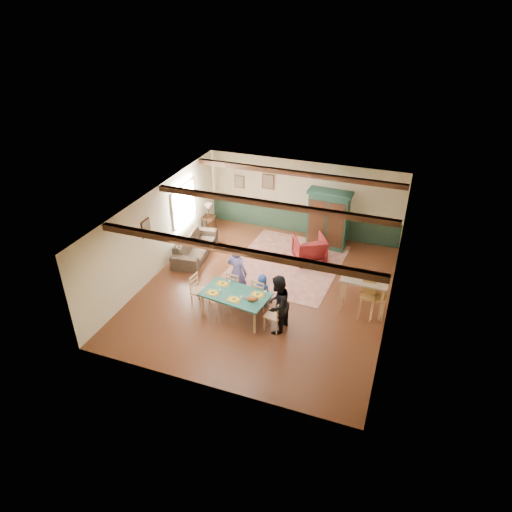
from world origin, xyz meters
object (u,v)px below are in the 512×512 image
(dining_table, at_px, (236,305))
(end_table, at_px, (209,224))
(dining_chair_end_left, at_px, (200,291))
(table_lamp, at_px, (208,210))
(dining_chair_end_right, at_px, (274,314))
(person_woman, at_px, (277,305))
(person_man, at_px, (237,272))
(sofa, at_px, (195,246))
(person_child, at_px, (262,290))
(armchair, at_px, (309,249))
(bar_stool_left, at_px, (367,301))
(armoire, at_px, (328,220))
(dining_chair_far_right, at_px, (261,293))
(dining_chair_far_left, at_px, (236,285))
(counter_table, at_px, (363,294))
(bar_stool_right, at_px, (379,302))
(cat, at_px, (251,299))

(dining_table, bearing_deg, end_table, 123.13)
(dining_chair_end_left, xyz_separation_m, table_lamp, (-1.74, 4.24, 0.35))
(dining_chair_end_right, relative_size, person_woman, 0.58)
(dining_chair_end_right, height_order, person_woman, person_woman)
(person_man, bearing_deg, sofa, -30.65)
(person_child, relative_size, sofa, 0.43)
(armchair, distance_m, bar_stool_left, 3.22)
(armoire, bearing_deg, person_child, -100.22)
(dining_chair_far_right, bearing_deg, dining_chair_far_left, -0.00)
(sofa, xyz_separation_m, counter_table, (5.70, -1.14, 0.18))
(armoire, bearing_deg, bar_stool_right, -54.52)
(person_woman, relative_size, person_child, 1.64)
(dining_chair_far_left, xyz_separation_m, table_lamp, (-2.57, 3.63, 0.35))
(bar_stool_right, bearing_deg, dining_table, -165.53)
(dining_table, height_order, end_table, dining_table)
(cat, bearing_deg, person_woman, 8.13)
(person_child, relative_size, bar_stool_left, 0.90)
(person_woman, distance_m, sofa, 4.71)
(dining_chair_far_left, bearing_deg, dining_table, 119.05)
(dining_chair_end_right, bearing_deg, table_lamp, -131.00)
(armoire, bearing_deg, end_table, -172.79)
(dining_chair_far_right, height_order, person_man, person_man)
(person_woman, distance_m, bar_stool_left, 2.48)
(dining_chair_far_left, bearing_deg, armchair, -109.70)
(dining_chair_end_left, bearing_deg, dining_chair_far_left, -46.17)
(cat, relative_size, bar_stool_right, 0.35)
(person_man, height_order, armchair, person_man)
(person_woman, bearing_deg, end_table, -130.39)
(sofa, distance_m, bar_stool_left, 6.03)
(person_child, distance_m, bar_stool_left, 2.84)
(armchair, bearing_deg, dining_chair_far_left, 32.73)
(table_lamp, height_order, bar_stool_right, table_lamp)
(dining_chair_far_left, distance_m, person_woman, 1.81)
(dining_table, distance_m, person_woman, 1.31)
(dining_chair_end_left, xyz_separation_m, person_woman, (2.35, -0.32, 0.35))
(sofa, relative_size, counter_table, 1.85)
(dining_table, distance_m, person_child, 0.89)
(dining_chair_end_right, relative_size, sofa, 0.41)
(person_man, xyz_separation_m, end_table, (-2.58, 3.55, -0.57))
(cat, relative_size, sofa, 0.16)
(armchair, xyz_separation_m, sofa, (-3.68, -0.91, -0.11))
(person_woman, relative_size, counter_table, 1.31)
(person_woman, bearing_deg, dining_chair_far_left, -113.57)
(dining_chair_far_right, bearing_deg, sofa, -25.32)
(table_lamp, bearing_deg, person_man, -54.03)
(dining_chair_end_left, bearing_deg, person_woman, -90.00)
(person_woman, xyz_separation_m, person_child, (-0.73, 0.90, -0.32))
(end_table, xyz_separation_m, bar_stool_right, (6.48, -3.14, 0.24))
(bar_stool_left, bearing_deg, sofa, 164.11)
(dining_chair_far_right, relative_size, table_lamp, 1.83)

